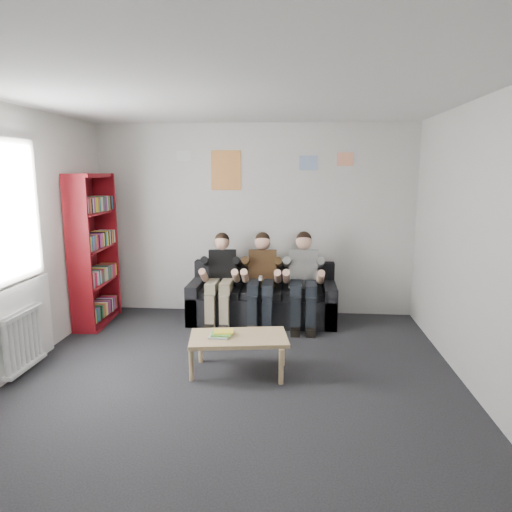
{
  "coord_description": "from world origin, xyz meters",
  "views": [
    {
      "loc": [
        0.59,
        -3.97,
        2.03
      ],
      "look_at": [
        0.13,
        1.3,
        1.05
      ],
      "focal_mm": 32.0,
      "sensor_mm": 36.0,
      "label": 1
    }
  ],
  "objects": [
    {
      "name": "game_cases",
      "position": [
        -0.15,
        0.37,
        0.41
      ],
      "size": [
        0.24,
        0.2,
        0.05
      ],
      "rotation": [
        0.0,
        0.0,
        -0.02
      ],
      "color": "silver",
      "rests_on": "coffee_table"
    },
    {
      "name": "poster_blue",
      "position": [
        0.75,
        2.49,
        2.15
      ],
      "size": [
        0.25,
        0.01,
        0.2
      ],
      "primitive_type": "cube",
      "color": "#3A71C6",
      "rests_on": "room_shell"
    },
    {
      "name": "bookshelf",
      "position": [
        -2.07,
        1.78,
        1.0
      ],
      "size": [
        0.3,
        0.9,
        2.01
      ],
      "rotation": [
        0.0,
        0.0,
        0.08
      ],
      "color": "maroon",
      "rests_on": "ground"
    },
    {
      "name": "person_middle",
      "position": [
        0.15,
        1.93,
        0.61
      ],
      "size": [
        0.38,
        0.81,
        1.23
      ],
      "rotation": [
        0.0,
        0.0,
        0.04
      ],
      "color": "#4C3619",
      "rests_on": "sofa"
    },
    {
      "name": "radiator",
      "position": [
        -2.15,
        0.2,
        0.35
      ],
      "size": [
        0.1,
        0.64,
        0.6
      ],
      "color": "white",
      "rests_on": "ground"
    },
    {
      "name": "window",
      "position": [
        -2.22,
        0.2,
        1.03
      ],
      "size": [
        0.05,
        1.3,
        2.36
      ],
      "color": "white",
      "rests_on": "room_shell"
    },
    {
      "name": "room_shell",
      "position": [
        0.0,
        0.0,
        1.35
      ],
      "size": [
        5.0,
        5.0,
        5.0
      ],
      "color": "black",
      "rests_on": "ground"
    },
    {
      "name": "poster_pink",
      "position": [
        1.25,
        2.49,
        2.2
      ],
      "size": [
        0.22,
        0.01,
        0.18
      ],
      "primitive_type": "cube",
      "color": "#C93E89",
      "rests_on": "room_shell"
    },
    {
      "name": "coffee_table",
      "position": [
        0.03,
        0.39,
        0.34
      ],
      "size": [
        0.98,
        0.54,
        0.39
      ],
      "rotation": [
        0.0,
        0.0,
        0.15
      ],
      "color": "tan",
      "rests_on": "ground"
    },
    {
      "name": "person_right",
      "position": [
        0.7,
        1.93,
        0.62
      ],
      "size": [
        0.39,
        0.83,
        1.25
      ],
      "rotation": [
        0.0,
        0.0,
        -0.05
      ],
      "color": "silver",
      "rests_on": "sofa"
    },
    {
      "name": "poster_sign",
      "position": [
        -1.0,
        2.49,
        2.25
      ],
      "size": [
        0.2,
        0.01,
        0.14
      ],
      "primitive_type": "cube",
      "color": "silver",
      "rests_on": "room_shell"
    },
    {
      "name": "person_left",
      "position": [
        -0.41,
        1.93,
        0.6
      ],
      "size": [
        0.37,
        0.8,
        1.22
      ],
      "rotation": [
        0.0,
        0.0,
        0.13
      ],
      "color": "black",
      "rests_on": "sofa"
    },
    {
      "name": "sofa",
      "position": [
        0.15,
        2.12,
        0.28
      ],
      "size": [
        1.99,
        0.81,
        0.77
      ],
      "color": "black",
      "rests_on": "ground"
    },
    {
      "name": "poster_large",
      "position": [
        -0.4,
        2.49,
        2.05
      ],
      "size": [
        0.42,
        0.01,
        0.55
      ],
      "primitive_type": "cube",
      "color": "gold",
      "rests_on": "room_shell"
    }
  ]
}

